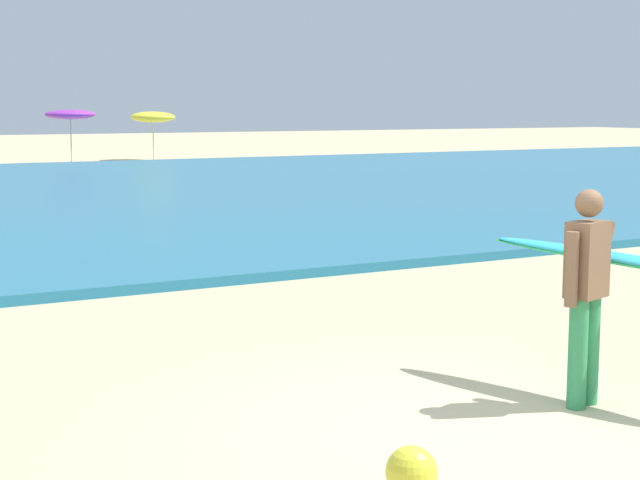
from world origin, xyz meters
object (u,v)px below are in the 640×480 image
surfer_with_board (602,275)px  beach_ball (412,472)px  beach_umbrella_4 (70,115)px  beach_umbrella_5 (153,117)px

surfer_with_board → beach_ball: 2.78m
beach_ball → beach_umbrella_4: bearing=78.3°
beach_umbrella_4 → beach_ball: bearing=-101.7°
beach_umbrella_4 → beach_umbrella_5: size_ratio=1.03×
beach_umbrella_4 → surfer_with_board: bearing=-98.1°
beach_umbrella_5 → surfer_with_board: bearing=-103.9°
beach_umbrella_4 → beach_ball: beach_umbrella_4 is taller
beach_umbrella_4 → beach_ball: size_ratio=6.95×
surfer_with_board → beach_umbrella_4: bearing=81.9°
beach_umbrella_5 → beach_umbrella_4: bearing=-165.5°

